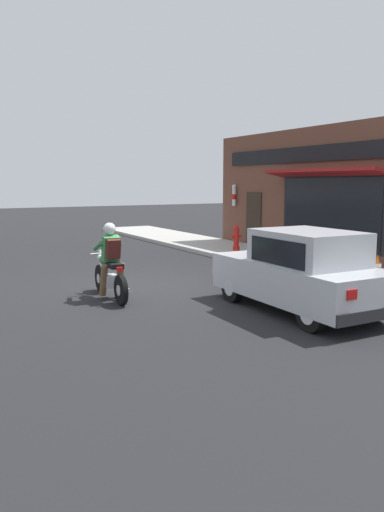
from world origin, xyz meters
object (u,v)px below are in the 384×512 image
traffic_cone (377,267)px  trash_bin (295,249)px  motorcycle_with_rider (110,267)px  car_hatchback (301,272)px  fire_hydrant (236,238)px

traffic_cone → trash_bin: trash_bin is taller
trash_bin → motorcycle_with_rider: bearing=-174.5°
traffic_cone → car_hatchback: bearing=-162.8°
traffic_cone → trash_bin: 2.39m
motorcycle_with_rider → fire_hydrant: 7.22m
car_hatchback → fire_hydrant: bearing=64.9°
trash_bin → fire_hydrant: size_ratio=1.11×
car_hatchback → trash_bin: (2.75, 3.34, -0.13)m
car_hatchback → trash_bin: 4.33m
car_hatchback → traffic_cone: car_hatchback is taller
car_hatchback → traffic_cone: (3.33, 1.03, -0.33)m
motorcycle_with_rider → trash_bin: bearing=5.5°
motorcycle_with_rider → car_hatchback: size_ratio=0.53×
motorcycle_with_rider → traffic_cone: size_ratio=3.37×
motorcycle_with_rider → traffic_cone: 6.37m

